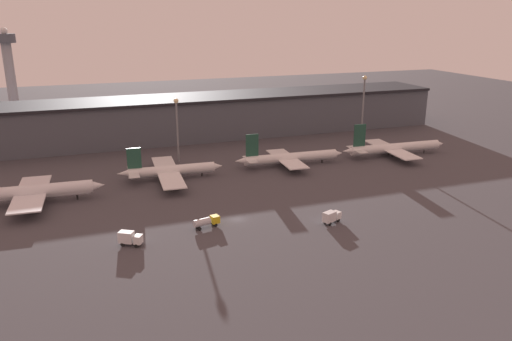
{
  "coord_description": "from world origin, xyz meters",
  "views": [
    {
      "loc": [
        -37.0,
        -117.92,
        52.38
      ],
      "look_at": [
        13.09,
        21.4,
        6.0
      ],
      "focal_mm": 35.0,
      "sensor_mm": 36.0,
      "label": 1
    }
  ],
  "objects": [
    {
      "name": "service_vehicle_3",
      "position": [
        22.53,
        -10.76,
        1.83
      ],
      "size": [
        5.82,
        3.98,
        3.31
      ],
      "rotation": [
        0.0,
        0.0,
        0.39
      ],
      "color": "white",
      "rests_on": "ground"
    },
    {
      "name": "ground",
      "position": [
        0.0,
        0.0,
        0.0
      ],
      "size": [
        600.0,
        600.0,
        0.0
      ],
      "primitive_type": "plane",
      "color": "#423F44"
    },
    {
      "name": "airplane_2",
      "position": [
        33.04,
        40.95,
        2.95
      ],
      "size": [
        41.58,
        26.53,
        12.65
      ],
      "rotation": [
        0.0,
        0.0,
        -0.05
      ],
      "color": "white",
      "rests_on": "ground"
    },
    {
      "name": "lamp_post_2",
      "position": [
        74.0,
        59.73,
        17.95
      ],
      "size": [
        1.8,
        1.8,
        28.75
      ],
      "color": "slate",
      "rests_on": "ground"
    },
    {
      "name": "service_vehicle_2",
      "position": [
        -9.01,
        -2.38,
        1.6
      ],
      "size": [
        7.23,
        3.51,
        2.66
      ],
      "rotation": [
        0.0,
        0.0,
        0.22
      ],
      "color": "gold",
      "rests_on": "ground"
    },
    {
      "name": "terminal_building",
      "position": [
        0.0,
        95.77,
        9.16
      ],
      "size": [
        249.19,
        27.79,
        18.23
      ],
      "color": "#4C515B",
      "rests_on": "ground"
    },
    {
      "name": "airplane_3",
      "position": [
        76.38,
        39.56,
        3.06
      ],
      "size": [
        44.48,
        31.3,
        13.35
      ],
      "rotation": [
        0.0,
        0.0,
        -0.05
      ],
      "color": "white",
      "rests_on": "ground"
    },
    {
      "name": "airplane_1",
      "position": [
        -10.43,
        40.13,
        2.93
      ],
      "size": [
        35.08,
        36.75,
        11.56
      ],
      "rotation": [
        0.0,
        0.0,
        -0.05
      ],
      "color": "white",
      "rests_on": "ground"
    },
    {
      "name": "control_tower",
      "position": [
        -65.3,
        140.94,
        27.08
      ],
      "size": [
        9.0,
        9.0,
        46.89
      ],
      "color": "#99999E",
      "rests_on": "ground"
    },
    {
      "name": "airplane_0",
      "position": [
        -51.36,
        31.11,
        3.51
      ],
      "size": [
        38.98,
        32.41,
        14.01
      ],
      "rotation": [
        0.0,
        0.0,
        -0.05
      ],
      "color": "silver",
      "rests_on": "ground"
    },
    {
      "name": "lamp_post_1",
      "position": [
        -3.7,
        59.73,
        15.16
      ],
      "size": [
        1.8,
        1.8,
        23.65
      ],
      "color": "slate",
      "rests_on": "ground"
    },
    {
      "name": "service_vehicle_1",
      "position": [
        -28.73,
        -6.4,
        1.89
      ],
      "size": [
        5.8,
        4.67,
        3.43
      ],
      "rotation": [
        0.0,
        0.0,
        -0.55
      ],
      "color": "white",
      "rests_on": "ground"
    }
  ]
}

